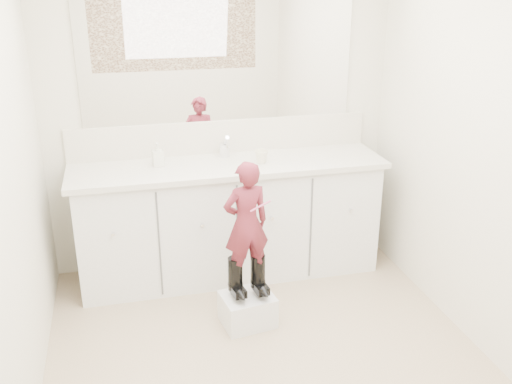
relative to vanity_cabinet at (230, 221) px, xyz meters
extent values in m
plane|color=#947D61|center=(0.00, -1.23, -0.42)|extent=(3.00, 3.00, 0.00)
plane|color=beige|center=(0.00, 0.27, 0.77)|extent=(2.60, 0.00, 2.60)
plane|color=beige|center=(0.00, -2.73, 0.77)|extent=(2.60, 0.00, 2.60)
plane|color=beige|center=(-1.30, -1.23, 0.78)|extent=(0.00, 3.00, 3.00)
plane|color=beige|center=(1.30, -1.23, 0.78)|extent=(0.00, 3.00, 3.00)
cube|color=silver|center=(0.00, 0.00, 0.00)|extent=(2.20, 0.55, 0.85)
cube|color=beige|center=(0.00, -0.01, 0.45)|extent=(2.28, 0.58, 0.04)
cube|color=beige|center=(0.00, 0.26, 0.59)|extent=(2.28, 0.03, 0.25)
cube|color=white|center=(0.00, 0.26, 1.22)|extent=(2.00, 0.02, 1.00)
cube|color=#472819|center=(0.00, -2.71, 1.22)|extent=(2.00, 0.01, 1.20)
cylinder|color=silver|center=(0.00, 0.15, 0.52)|extent=(0.08, 0.08, 0.10)
imported|color=beige|center=(0.23, -0.06, 0.51)|extent=(0.12, 0.12, 0.09)
imported|color=silver|center=(-0.50, 0.05, 0.55)|extent=(0.08, 0.09, 0.17)
cube|color=silver|center=(-0.03, -0.72, -0.32)|extent=(0.36, 0.32, 0.21)
imported|color=#A2323F|center=(-0.03, -0.70, 0.29)|extent=(0.32, 0.24, 0.81)
cylinder|color=#CF507D|center=(0.04, -0.78, 0.43)|extent=(0.14, 0.03, 0.06)
camera|label=1|loc=(-0.75, -3.86, 1.76)|focal=40.00mm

